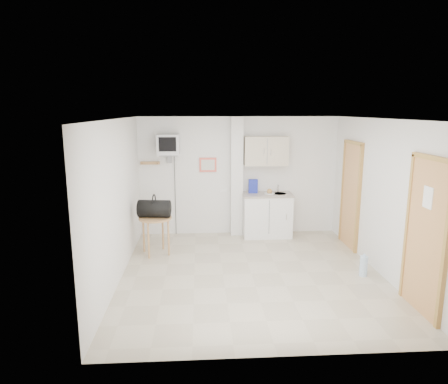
{
  "coord_description": "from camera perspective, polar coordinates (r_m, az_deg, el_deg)",
  "views": [
    {
      "loc": [
        -0.83,
        -6.09,
        2.64
      ],
      "look_at": [
        -0.41,
        0.6,
        1.25
      ],
      "focal_mm": 32.0,
      "sensor_mm": 36.0,
      "label": 1
    }
  ],
  "objects": [
    {
      "name": "water_bottle",
      "position": [
        6.91,
        19.31,
        -9.95
      ],
      "size": [
        0.12,
        0.12,
        0.37
      ],
      "color": "#AECDEA",
      "rests_on": "ground"
    },
    {
      "name": "room_envelope",
      "position": [
        6.37,
        6.16,
        1.68
      ],
      "size": [
        4.24,
        4.54,
        2.55
      ],
      "color": "white",
      "rests_on": "ground"
    },
    {
      "name": "kitchenette",
      "position": [
        8.42,
        6.11,
        -0.95
      ],
      "size": [
        1.03,
        0.58,
        2.1
      ],
      "color": "white",
      "rests_on": "ground"
    },
    {
      "name": "round_table",
      "position": [
        7.46,
        -9.77,
        -4.32
      ],
      "size": [
        0.61,
        0.61,
        0.7
      ],
      "rotation": [
        0.0,
        0.0,
        -0.42
      ],
      "color": "#AE794F",
      "rests_on": "ground"
    },
    {
      "name": "duffel_bag",
      "position": [
        7.42,
        -9.94,
        -2.33
      ],
      "size": [
        0.62,
        0.39,
        0.43
      ],
      "rotation": [
        0.0,
        0.0,
        -0.13
      ],
      "color": "black",
      "rests_on": "round_table"
    },
    {
      "name": "crt_television",
      "position": [
        8.17,
        -7.96,
        6.65
      ],
      "size": [
        0.44,
        0.45,
        2.15
      ],
      "color": "slate",
      "rests_on": "ground"
    },
    {
      "name": "ground",
      "position": [
        6.69,
        3.93,
        -11.56
      ],
      "size": [
        4.5,
        4.5,
        0.0
      ],
      "primitive_type": "plane",
      "color": "#BEB298",
      "rests_on": "ground"
    }
  ]
}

